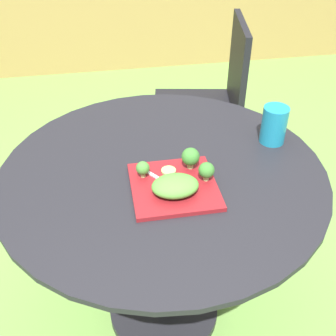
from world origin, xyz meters
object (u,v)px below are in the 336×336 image
(drinking_glass, at_px, (274,127))
(patio_chair, at_px, (214,95))
(fork, at_px, (162,180))
(salad_plate, at_px, (174,186))

(drinking_glass, bearing_deg, patio_chair, 88.57)
(patio_chair, bearing_deg, drinking_glass, -91.43)
(patio_chair, xyz_separation_m, fork, (-0.43, -0.94, 0.23))
(patio_chair, relative_size, fork, 6.79)
(drinking_glass, bearing_deg, fork, -157.55)
(salad_plate, bearing_deg, drinking_glass, 27.00)
(patio_chair, height_order, drinking_glass, patio_chair)
(drinking_glass, bearing_deg, salad_plate, -153.00)
(drinking_glass, height_order, fork, drinking_glass)
(fork, bearing_deg, patio_chair, 65.69)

